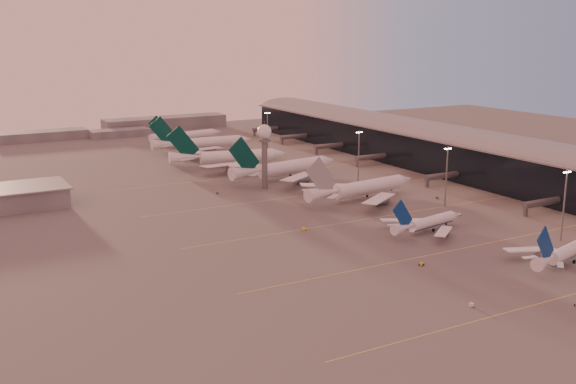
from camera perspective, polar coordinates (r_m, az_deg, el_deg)
ground at (r=210.32m, az=11.99°, el=-6.35°), size 700.00×700.00×0.00m
taxiway_markings at (r=269.75m, az=9.04°, el=-1.82°), size 180.00×185.25×0.02m
terminal at (r=357.37m, az=13.63°, el=3.43°), size 57.00×362.00×23.04m
radar_tower at (r=304.94m, az=-2.01°, el=4.12°), size 6.40×6.40×31.10m
mast_a at (r=247.38m, az=22.35°, el=-0.78°), size 3.60×0.56×25.00m
mast_b at (r=281.71m, az=13.28°, el=1.51°), size 3.60×0.56×25.00m
mast_c at (r=320.71m, az=6.01°, el=3.21°), size 3.60×0.56×25.00m
mast_d at (r=395.80m, az=-1.75°, el=5.21°), size 3.60×0.56×25.00m
distant_horizon at (r=496.29m, az=-13.17°, el=5.38°), size 165.00×37.50×9.00m
narrowbody_near at (r=225.36m, az=22.47°, el=-4.92°), size 39.14×30.84×15.60m
narrowbody_mid at (r=246.47m, az=11.71°, el=-2.69°), size 36.76×29.08×14.48m
widebody_white at (r=289.89m, az=6.32°, el=0.08°), size 60.35×48.05×21.29m
greentail_a at (r=328.50m, az=-0.19°, el=1.82°), size 64.18×51.43×23.45m
greentail_b at (r=359.66m, az=-5.01°, el=2.78°), size 63.21×50.55×23.23m
greentail_c at (r=407.16m, az=-7.20°, el=3.96°), size 63.09×50.86×22.90m
greentail_d at (r=442.08m, az=-8.55°, el=4.58°), size 53.28×42.62×19.56m
gsv_truck_a at (r=184.66m, az=15.37°, el=-9.02°), size 5.43×2.23×2.16m
gsv_tug_mid at (r=212.13m, az=11.25°, el=-6.02°), size 3.13×3.53×0.87m
gsv_truck_b at (r=271.78m, az=14.38°, el=-1.74°), size 5.00×1.96×2.01m
gsv_truck_c at (r=244.29m, az=1.38°, el=-2.97°), size 5.57×5.59×2.35m
gsv_catering_b at (r=296.76m, az=12.53°, el=-0.21°), size 5.02×3.67×3.77m
gsv_tug_far at (r=297.84m, az=1.49°, el=-0.12°), size 2.93×3.67×0.91m
gsv_truck_d at (r=300.16m, az=-6.03°, el=0.02°), size 1.92×4.86×1.95m
gsv_tug_hangar at (r=353.46m, az=2.83°, el=2.02°), size 3.70×3.08×0.91m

